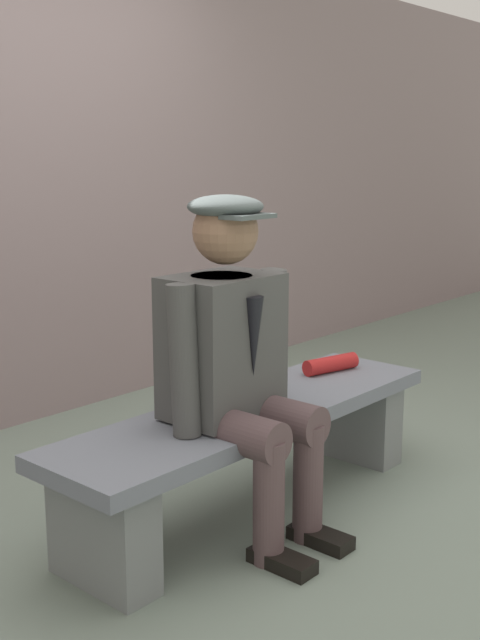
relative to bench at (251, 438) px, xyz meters
name	(u,v)px	position (x,y,z in m)	size (l,w,h in m)	color
ground_plane	(251,509)	(0.00, 0.00, -0.30)	(30.00, 30.00, 0.00)	gray
bench	(251,438)	(0.00, 0.00, 0.00)	(1.80, 0.48, 0.43)	slate
seated_man	(235,353)	(0.17, 0.06, 0.39)	(0.58, 0.65, 1.25)	#444443
rolled_magazine	(331,364)	(-0.61, -0.05, 0.17)	(0.07, 0.07, 0.27)	#B21E1E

